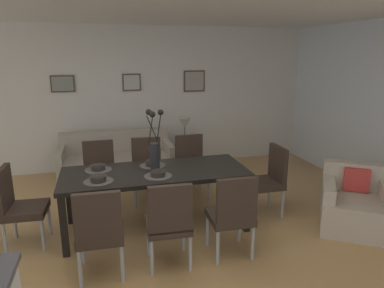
% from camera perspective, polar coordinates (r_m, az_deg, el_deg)
% --- Properties ---
extents(ground_plane, '(9.00, 9.00, 0.00)m').
position_cam_1_polar(ground_plane, '(3.89, -7.46, -18.16)').
color(ground_plane, tan).
extents(back_wall_panel, '(9.00, 0.10, 2.60)m').
position_cam_1_polar(back_wall_panel, '(6.57, -11.76, 7.30)').
color(back_wall_panel, silver).
rests_on(back_wall_panel, ground).
extents(dining_table, '(2.20, 0.89, 0.74)m').
position_cam_1_polar(dining_table, '(4.22, -6.03, -5.28)').
color(dining_table, black).
rests_on(dining_table, ground).
extents(dining_chair_near_left, '(0.46, 0.46, 0.92)m').
position_cam_1_polar(dining_chair_near_left, '(3.45, -14.96, -13.35)').
color(dining_chair_near_left, '#33261E').
rests_on(dining_chair_near_left, ground).
extents(dining_chair_near_right, '(0.44, 0.44, 0.92)m').
position_cam_1_polar(dining_chair_near_right, '(5.04, -14.96, -4.29)').
color(dining_chair_near_right, '#33261E').
rests_on(dining_chair_near_right, ground).
extents(dining_chair_far_left, '(0.46, 0.46, 0.92)m').
position_cam_1_polar(dining_chair_far_left, '(3.50, -3.80, -12.40)').
color(dining_chair_far_left, '#33261E').
rests_on(dining_chair_far_left, ground).
extents(dining_chair_far_right, '(0.47, 0.47, 0.92)m').
position_cam_1_polar(dining_chair_far_right, '(5.08, -7.38, -3.74)').
color(dining_chair_far_right, '#33261E').
rests_on(dining_chair_far_right, ground).
extents(dining_chair_mid_left, '(0.45, 0.45, 0.92)m').
position_cam_1_polar(dining_chair_mid_left, '(3.68, 6.67, -11.03)').
color(dining_chair_mid_left, '#33261E').
rests_on(dining_chair_mid_left, ground).
extents(dining_chair_mid_right, '(0.45, 0.45, 0.92)m').
position_cam_1_polar(dining_chair_mid_right, '(5.21, -0.17, -3.15)').
color(dining_chair_mid_right, '#33261E').
rests_on(dining_chair_mid_right, ground).
extents(dining_chair_head_west, '(0.46, 0.46, 0.92)m').
position_cam_1_polar(dining_chair_head_west, '(4.31, -26.77, -8.66)').
color(dining_chair_head_west, '#33261E').
rests_on(dining_chair_head_west, ground).
extents(dining_chair_head_east, '(0.44, 0.44, 0.92)m').
position_cam_1_polar(dining_chair_head_east, '(4.76, 12.60, -5.24)').
color(dining_chair_head_east, '#33261E').
rests_on(dining_chair_head_east, ground).
extents(centerpiece_vase, '(0.21, 0.23, 0.73)m').
position_cam_1_polar(centerpiece_vase, '(4.11, -6.15, -0.65)').
color(centerpiece_vase, '#232326').
rests_on(centerpiece_vase, dining_table).
extents(placemat_near_left, '(0.32, 0.32, 0.01)m').
position_cam_1_polar(placemat_near_left, '(3.96, -15.10, -5.94)').
color(placemat_near_left, '#4C4742').
rests_on(placemat_near_left, dining_table).
extents(bowl_near_left, '(0.17, 0.17, 0.07)m').
position_cam_1_polar(bowl_near_left, '(3.95, -15.14, -5.43)').
color(bowl_near_left, '#2D2826').
rests_on(bowl_near_left, dining_table).
extents(placemat_near_right, '(0.32, 0.32, 0.01)m').
position_cam_1_polar(placemat_near_right, '(4.34, -15.15, -4.13)').
color(placemat_near_right, '#4C4742').
rests_on(placemat_near_right, dining_table).
extents(bowl_near_right, '(0.17, 0.17, 0.07)m').
position_cam_1_polar(bowl_near_right, '(4.33, -15.18, -3.66)').
color(bowl_near_right, '#2D2826').
rests_on(bowl_near_right, dining_table).
extents(placemat_far_left, '(0.32, 0.32, 0.01)m').
position_cam_1_polar(placemat_far_left, '(4.00, -5.60, -5.25)').
color(placemat_far_left, '#4C4742').
rests_on(placemat_far_left, dining_table).
extents(bowl_far_left, '(0.17, 0.17, 0.07)m').
position_cam_1_polar(bowl_far_left, '(3.99, -5.61, -4.75)').
color(bowl_far_left, '#2D2826').
rests_on(bowl_far_left, dining_table).
extents(placemat_far_right, '(0.32, 0.32, 0.01)m').
position_cam_1_polar(placemat_far_right, '(4.38, -6.48, -3.52)').
color(placemat_far_right, '#4C4742').
rests_on(placemat_far_right, dining_table).
extents(bowl_far_right, '(0.17, 0.17, 0.07)m').
position_cam_1_polar(bowl_far_right, '(4.37, -6.50, -3.06)').
color(bowl_far_right, '#2D2826').
rests_on(bowl_far_right, dining_table).
extents(sofa, '(1.86, 0.84, 0.80)m').
position_cam_1_polar(sofa, '(6.08, -12.21, -3.17)').
color(sofa, '#A89E8E').
rests_on(sofa, ground).
extents(side_table, '(0.36, 0.36, 0.52)m').
position_cam_1_polar(side_table, '(6.16, -1.19, -2.77)').
color(side_table, '#3D2D23').
rests_on(side_table, ground).
extents(table_lamp, '(0.22, 0.22, 0.51)m').
position_cam_1_polar(table_lamp, '(6.00, -1.22, 3.01)').
color(table_lamp, '#4C4C51').
rests_on(table_lamp, side_table).
extents(armchair, '(1.11, 1.11, 0.75)m').
position_cam_1_polar(armchair, '(4.80, 25.26, -9.07)').
color(armchair, '#B7A893').
rests_on(armchair, ground).
extents(framed_picture_left, '(0.40, 0.03, 0.29)m').
position_cam_1_polar(framed_picture_left, '(6.48, -20.48, 9.25)').
color(framed_picture_left, '#473828').
extents(framed_picture_center, '(0.33, 0.03, 0.31)m').
position_cam_1_polar(framed_picture_center, '(6.48, -9.89, 9.95)').
color(framed_picture_center, '#473828').
extents(framed_picture_right, '(0.41, 0.03, 0.40)m').
position_cam_1_polar(framed_picture_right, '(6.70, 0.39, 10.30)').
color(framed_picture_right, '#473828').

